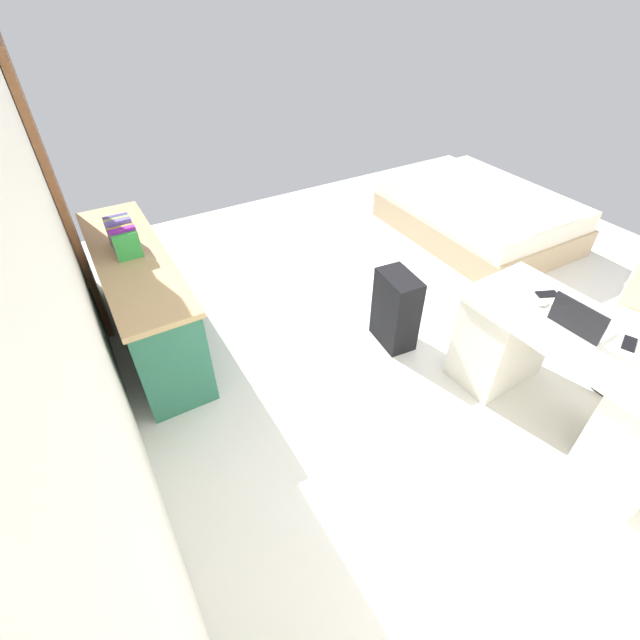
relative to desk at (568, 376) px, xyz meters
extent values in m
plane|color=silver|center=(1.16, -0.03, -0.38)|extent=(5.97, 5.97, 0.00)
cube|color=white|center=(1.16, 2.46, 0.87)|extent=(4.37, 0.10, 2.50)
cube|color=brown|center=(2.80, 2.38, 0.64)|extent=(0.88, 0.05, 2.04)
cube|color=silver|center=(0.00, 0.00, 0.33)|extent=(1.47, 0.72, 0.04)
cube|color=beige|center=(0.49, 0.02, -0.03)|extent=(0.42, 0.61, 0.69)
cylinder|color=black|center=(-0.05, -0.73, -0.36)|extent=(0.52, 0.52, 0.04)
cylinder|color=black|center=(-0.05, -0.73, -0.17)|extent=(0.06, 0.06, 0.42)
cube|color=#28664C|center=(2.16, 2.08, -0.01)|extent=(1.76, 0.44, 0.73)
cube|color=tan|center=(2.16, 2.08, 0.37)|extent=(1.80, 0.48, 0.04)
cube|color=#225641|center=(1.76, 1.85, -0.18)|extent=(0.67, 0.01, 0.26)
cube|color=#225641|center=(2.55, 1.85, -0.18)|extent=(0.67, 0.01, 0.26)
cube|color=tan|center=(2.12, -1.45, -0.24)|extent=(1.92, 1.43, 0.28)
cube|color=silver|center=(2.12, -1.45, 0.00)|extent=(1.86, 1.37, 0.20)
cube|color=white|center=(1.45, -1.44, 0.15)|extent=(0.49, 0.69, 0.10)
cube|color=black|center=(1.15, 0.43, -0.08)|extent=(0.38, 0.26, 0.61)
cube|color=#B7B7BC|center=(0.07, -0.02, 0.36)|extent=(0.32, 0.23, 0.02)
cube|color=black|center=(0.06, 0.09, 0.46)|extent=(0.31, 0.02, 0.19)
ellipsoid|color=white|center=(0.33, -0.01, 0.36)|extent=(0.06, 0.10, 0.03)
cube|color=black|center=(-0.16, -0.11, 0.35)|extent=(0.11, 0.15, 0.01)
cube|color=black|center=(0.38, -0.12, 0.35)|extent=(0.12, 0.15, 0.01)
cube|color=green|center=(2.10, 2.08, 0.49)|extent=(0.03, 0.17, 0.19)
cube|color=#7A1D93|center=(2.14, 2.08, 0.50)|extent=(0.04, 0.17, 0.22)
cube|color=olive|center=(2.18, 2.08, 0.50)|extent=(0.03, 0.17, 0.21)
cube|color=#8B5BB5|center=(2.22, 2.08, 0.49)|extent=(0.03, 0.17, 0.19)
cube|color=#6458AD|center=(2.26, 2.08, 0.51)|extent=(0.04, 0.17, 0.22)
cube|color=#9F9859|center=(2.30, 2.08, 0.51)|extent=(0.03, 0.17, 0.22)
cube|color=#2C4B65|center=(2.34, 2.08, 0.50)|extent=(0.03, 0.17, 0.21)
cube|color=#543D8D|center=(2.38, 2.08, 0.50)|extent=(0.03, 0.17, 0.21)
cone|color=gold|center=(2.46, 2.08, 0.45)|extent=(0.08, 0.08, 0.11)
camera|label=1|loc=(-0.87, 2.31, 2.02)|focal=25.03mm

